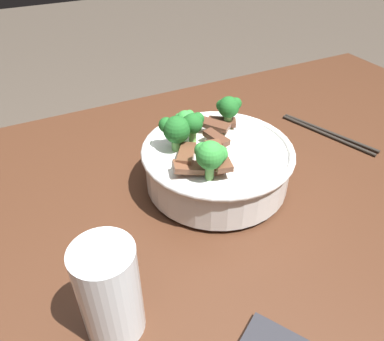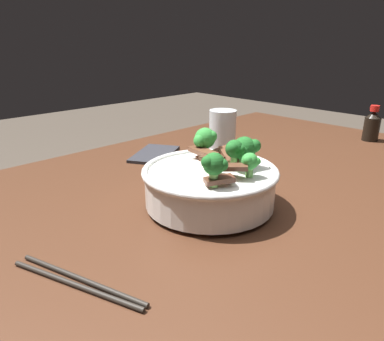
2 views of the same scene
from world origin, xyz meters
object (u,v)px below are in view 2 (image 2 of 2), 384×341
at_px(folded_napkin, 155,154).
at_px(chopsticks_pair, 78,282).
at_px(drinking_glass, 222,139).
at_px(rice_bowl, 211,181).
at_px(soy_sauce_bottle, 372,125).

bearing_deg(folded_napkin, chopsticks_pair, 40.70).
bearing_deg(chopsticks_pair, drinking_glass, -158.04).
distance_m(rice_bowl, drinking_glass, 0.30).
xyz_separation_m(chopsticks_pair, soy_sauce_bottle, (-1.01, -0.01, 0.04)).
height_order(chopsticks_pair, folded_napkin, folded_napkin).
relative_size(chopsticks_pair, soy_sauce_bottle, 1.90).
bearing_deg(soy_sauce_bottle, rice_bowl, -2.25).
bearing_deg(drinking_glass, folded_napkin, -53.38).
height_order(chopsticks_pair, soy_sauce_bottle, soy_sauce_bottle).
bearing_deg(drinking_glass, chopsticks_pair, 21.96).
bearing_deg(drinking_glass, soy_sauce_bottle, 156.54).
bearing_deg(folded_napkin, soy_sauce_bottle, 148.78).
xyz_separation_m(rice_bowl, drinking_glass, (-0.24, -0.18, 0.00)).
height_order(rice_bowl, folded_napkin, rice_bowl).
bearing_deg(folded_napkin, drinking_glass, 126.62).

